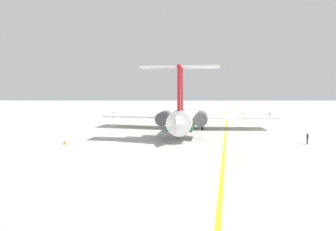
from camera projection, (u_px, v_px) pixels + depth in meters
ground at (229, 130)px, 55.81m from camera, size 288.99×288.99×0.00m
main_jetliner at (187, 114)px, 56.73m from camera, size 39.31×34.81×11.45m
ground_crew_near_nose at (243, 115)px, 76.14m from camera, size 0.39×0.27×1.71m
ground_crew_near_tail at (114, 114)px, 79.58m from camera, size 0.29×0.35×1.67m
ground_crew_portside at (270, 115)px, 75.53m from camera, size 0.28×0.44×1.78m
ground_crew_starboard at (307, 137)px, 41.64m from camera, size 0.28×0.38×1.73m
safety_cone_nose at (64, 142)px, 41.74m from camera, size 0.40×0.40×0.55m
taxiway_centreline at (226, 129)px, 57.99m from camera, size 94.03×18.77×0.01m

